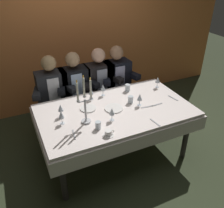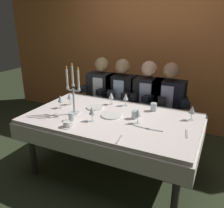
% 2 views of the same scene
% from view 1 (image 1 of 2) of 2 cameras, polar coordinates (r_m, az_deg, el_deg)
% --- Properties ---
extents(ground_plane, '(12.00, 12.00, 0.00)m').
position_cam_1_polar(ground_plane, '(3.50, 0.72, -11.51)').
color(ground_plane, '#313924').
extents(back_wall, '(6.00, 0.12, 2.70)m').
position_cam_1_polar(back_wall, '(4.27, -9.24, 16.79)').
color(back_wall, orange).
rests_on(back_wall, ground_plane).
extents(dining_table, '(1.94, 1.14, 0.74)m').
position_cam_1_polar(dining_table, '(3.12, 0.80, -3.04)').
color(dining_table, white).
rests_on(dining_table, ground_plane).
extents(candelabra, '(0.19, 0.11, 0.59)m').
position_cam_1_polar(candelabra, '(2.70, -6.32, 0.01)').
color(candelabra, silver).
rests_on(candelabra, dining_table).
extents(dinner_plate_0, '(0.20, 0.20, 0.01)m').
position_cam_1_polar(dinner_plate_0, '(3.07, -5.58, -1.00)').
color(dinner_plate_0, white).
rests_on(dinner_plate_0, dining_table).
extents(dinner_plate_1, '(0.23, 0.23, 0.01)m').
position_cam_1_polar(dinner_plate_1, '(3.05, 0.42, -1.01)').
color(dinner_plate_1, white).
rests_on(dinner_plate_1, dining_table).
extents(wine_glass_0, '(0.07, 0.07, 0.16)m').
position_cam_1_polar(wine_glass_0, '(2.92, -11.91, -0.95)').
color(wine_glass_0, silver).
rests_on(wine_glass_0, dining_table).
extents(wine_glass_1, '(0.07, 0.07, 0.16)m').
position_cam_1_polar(wine_glass_1, '(2.79, -11.76, -2.54)').
color(wine_glass_1, silver).
rests_on(wine_glass_1, dining_table).
extents(wine_glass_2, '(0.07, 0.07, 0.16)m').
position_cam_1_polar(wine_glass_2, '(3.31, -2.14, 3.79)').
color(wine_glass_2, silver).
rests_on(wine_glass_2, dining_table).
extents(wine_glass_3, '(0.07, 0.07, 0.16)m').
position_cam_1_polar(wine_glass_3, '(3.09, 6.50, 1.53)').
color(wine_glass_3, silver).
rests_on(wine_glass_3, dining_table).
extents(wine_glass_4, '(0.07, 0.07, 0.16)m').
position_cam_1_polar(wine_glass_4, '(2.79, -0.02, -1.80)').
color(wine_glass_4, silver).
rests_on(wine_glass_4, dining_table).
extents(wine_glass_5, '(0.07, 0.07, 0.16)m').
position_cam_1_polar(wine_glass_5, '(3.22, -4.92, 2.88)').
color(wine_glass_5, silver).
rests_on(wine_glass_5, dining_table).
extents(wine_glass_6, '(0.07, 0.07, 0.16)m').
position_cam_1_polar(wine_glass_6, '(3.59, 10.62, 5.51)').
color(wine_glass_6, silver).
rests_on(wine_glass_6, dining_table).
extents(water_tumbler_0, '(0.06, 0.06, 0.09)m').
position_cam_1_polar(water_tumbler_0, '(2.70, -3.26, -4.97)').
color(water_tumbler_0, silver).
rests_on(water_tumbler_0, dining_table).
extents(water_tumbler_1, '(0.07, 0.07, 0.09)m').
position_cam_1_polar(water_tumbler_1, '(3.17, 4.35, 1.05)').
color(water_tumbler_1, silver).
rests_on(water_tumbler_1, dining_table).
extents(water_tumbler_2, '(0.07, 0.07, 0.10)m').
position_cam_1_polar(water_tumbler_2, '(3.47, 3.65, 3.83)').
color(water_tumbler_2, silver).
rests_on(water_tumbler_2, dining_table).
extents(coffee_cup_0, '(0.13, 0.12, 0.06)m').
position_cam_1_polar(coffee_cup_0, '(2.61, -0.85, -6.81)').
color(coffee_cup_0, white).
rests_on(coffee_cup_0, dining_table).
extents(fork_0, '(0.17, 0.03, 0.01)m').
position_cam_1_polar(fork_0, '(3.19, 10.41, -0.13)').
color(fork_0, '#B7B7BC').
rests_on(fork_0, dining_table).
extents(fork_1, '(0.04, 0.17, 0.01)m').
position_cam_1_polar(fork_1, '(2.85, 10.04, -4.22)').
color(fork_1, '#B7B7BC').
rests_on(fork_1, dining_table).
extents(spoon_2, '(0.05, 0.17, 0.01)m').
position_cam_1_polar(spoon_2, '(3.39, 14.07, 1.38)').
color(spoon_2, '#B7B7BC').
rests_on(spoon_2, dining_table).
extents(fork_3, '(0.17, 0.04, 0.01)m').
position_cam_1_polar(fork_3, '(3.13, 8.21, -0.64)').
color(fork_3, '#B7B7BC').
rests_on(fork_3, dining_table).
extents(fork_4, '(0.04, 0.17, 0.01)m').
position_cam_1_polar(fork_4, '(2.66, -8.88, -7.01)').
color(fork_4, '#B7B7BC').
rests_on(fork_4, dining_table).
extents(seated_diner_0, '(0.63, 0.48, 1.24)m').
position_cam_1_polar(seated_diner_0, '(3.64, -13.81, 3.41)').
color(seated_diner_0, '#2F2B29').
rests_on(seated_diner_0, ground_plane).
extents(seated_diner_1, '(0.63, 0.48, 1.24)m').
position_cam_1_polar(seated_diner_1, '(3.71, -8.74, 4.48)').
color(seated_diner_1, '#2F2B29').
rests_on(seated_diner_1, ground_plane).
extents(seated_diner_2, '(0.63, 0.48, 1.24)m').
position_cam_1_polar(seated_diner_2, '(3.82, -3.09, 5.63)').
color(seated_diner_2, '#2F2B29').
rests_on(seated_diner_2, ground_plane).
extents(seated_diner_3, '(0.63, 0.48, 1.24)m').
position_cam_1_polar(seated_diner_3, '(3.93, 0.96, 6.42)').
color(seated_diner_3, '#2F2B29').
rests_on(seated_diner_3, ground_plane).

